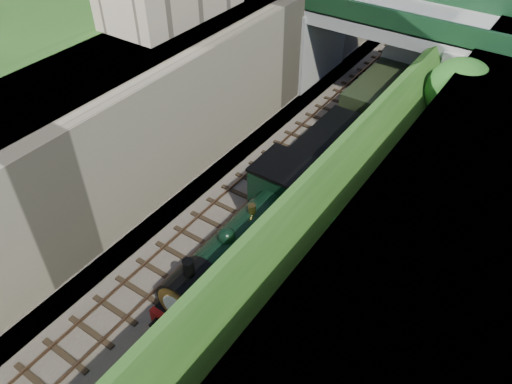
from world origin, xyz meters
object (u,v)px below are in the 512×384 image
locomotive (250,238)px  tender (329,160)px  road_bridge (407,47)px  tree (462,94)px

locomotive → tender: (-0.00, 7.36, -0.27)m
road_bridge → locomotive: 18.04m
locomotive → tender: bearing=90.0°
tree → tender: bearing=-131.4°
road_bridge → tree: bearing=-46.3°
tree → road_bridge: bearing=133.7°
locomotive → tender: locomotive is taller
tree → tender: tree is taller
road_bridge → tender: bearing=-88.6°
tender → locomotive: bearing=-90.0°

